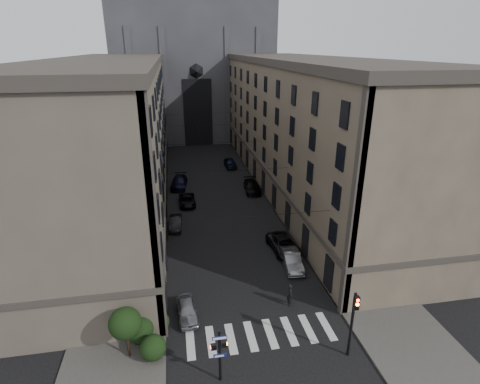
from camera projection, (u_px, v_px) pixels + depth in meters
sidewalk_left at (143, 194)px, 54.82m from camera, size 7.00×80.00×0.15m
sidewalk_right at (281, 185)px, 58.31m from camera, size 7.00×80.00×0.15m
zebra_crossing at (260, 335)px, 28.18m from camera, size 11.00×3.20×0.01m
building_left at (114, 132)px, 50.96m from camera, size 13.60×60.60×18.85m
building_right at (302, 125)px, 55.42m from camera, size 13.60×60.60×18.85m
gothic_tower at (193, 58)px, 85.82m from camera, size 35.00×23.00×58.00m
pedestrian_signal_left at (220, 352)px, 23.55m from camera, size 1.02×0.38×4.00m
traffic_light_right at (353, 318)px, 25.09m from camera, size 0.34×0.50×5.20m
shrub_cluster at (139, 330)px, 26.08m from camera, size 3.90×4.40×3.90m
tram_wires at (213, 144)px, 53.62m from camera, size 14.00×60.00×0.43m
car_left_near at (187, 310)px, 29.81m from camera, size 1.81×3.96×1.32m
car_left_midnear at (175, 223)px, 44.51m from camera, size 1.62×4.12×1.34m
car_left_midfar at (187, 200)px, 51.07m from camera, size 2.16×4.63×1.28m
car_left_far at (179, 182)px, 57.41m from camera, size 2.90×5.71×1.59m
car_right_near at (292, 260)px, 36.59m from camera, size 2.00×4.66×1.49m
car_right_midnear at (284, 245)px, 39.41m from camera, size 2.94×5.60×1.50m
car_right_midfar at (252, 187)px, 55.63m from camera, size 2.51×5.51×1.56m
car_right_far at (230, 163)px, 66.70m from camera, size 2.00×4.73×1.59m
pedestrian at (290, 295)px, 31.10m from camera, size 0.64×0.83×2.01m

